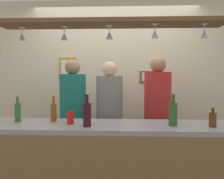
{
  "coord_description": "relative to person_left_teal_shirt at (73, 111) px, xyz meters",
  "views": [
    {
      "loc": [
        0.14,
        -2.68,
        1.49
      ],
      "look_at": [
        0.0,
        0.1,
        1.3
      ],
      "focal_mm": 38.98,
      "sensor_mm": 36.0,
      "label": 1
    }
  ],
  "objects": [
    {
      "name": "drink_can",
      "position": [
        0.14,
        -0.78,
        0.05
      ],
      "size": [
        0.07,
        0.07,
        0.12
      ],
      "primitive_type": "cylinder",
      "color": "red",
      "rests_on": "bar_counter"
    },
    {
      "name": "bottle_wine_dark_red",
      "position": [
        0.32,
        -0.89,
        0.11
      ],
      "size": [
        0.08,
        0.08,
        0.3
      ],
      "color": "#380F19",
      "rests_on": "bar_counter"
    },
    {
      "name": "hanging_wineglass_left",
      "position": [
        0.07,
        -0.7,
        0.86
      ],
      "size": [
        0.07,
        0.07,
        0.13
      ],
      "color": "silver",
      "rests_on": "overhead_glass_rack"
    },
    {
      "name": "overhead_glass_rack",
      "position": [
        0.52,
        -0.72,
        0.97
      ],
      "size": [
        2.2,
        0.36,
        0.04
      ],
      "primitive_type": "cube",
      "color": "brown"
    },
    {
      "name": "bottle_champagne_green",
      "position": [
        1.13,
        -0.81,
        0.11
      ],
      "size": [
        0.08,
        0.08,
        0.3
      ],
      "color": "#2D5623",
      "rests_on": "bar_counter"
    },
    {
      "name": "person_right_red_shirt",
      "position": [
        1.09,
        0.0,
        0.02
      ],
      "size": [
        0.34,
        0.34,
        1.69
      ],
      "color": "#2D334C",
      "rests_on": "ground_plane"
    },
    {
      "name": "back_wall",
      "position": [
        0.52,
        0.68,
        0.3
      ],
      "size": [
        4.4,
        0.06,
        2.6
      ],
      "primitive_type": "cube",
      "color": "beige",
      "rests_on": "ground_plane"
    },
    {
      "name": "bottle_beer_green_import",
      "position": [
        -0.42,
        -0.69,
        0.09
      ],
      "size": [
        0.06,
        0.06,
        0.26
      ],
      "color": "#336B2D",
      "rests_on": "bar_counter"
    },
    {
      "name": "person_left_teal_shirt",
      "position": [
        0.0,
        0.0,
        0.0
      ],
      "size": [
        0.34,
        0.34,
        1.66
      ],
      "color": "#2D334C",
      "rests_on": "ground_plane"
    },
    {
      "name": "hanging_wineglass_center_left",
      "position": [
        0.52,
        -0.73,
        0.86
      ],
      "size": [
        0.07,
        0.07,
        0.13
      ],
      "color": "silver",
      "rests_on": "overhead_glass_rack"
    },
    {
      "name": "hanging_wineglass_center_right",
      "position": [
        1.41,
        -0.77,
        0.86
      ],
      "size": [
        0.07,
        0.07,
        0.13
      ],
      "color": "silver",
      "rests_on": "overhead_glass_rack"
    },
    {
      "name": "hanging_wineglass_center",
      "position": [
        0.95,
        -0.79,
        0.86
      ],
      "size": [
        0.07,
        0.07,
        0.13
      ],
      "color": "silver",
      "rests_on": "overhead_glass_rack"
    },
    {
      "name": "bottle_beer_brown_stubby",
      "position": [
        1.48,
        -0.85,
        0.06
      ],
      "size": [
        0.07,
        0.07,
        0.18
      ],
      "color": "#512D14",
      "rests_on": "bar_counter"
    },
    {
      "name": "person_middle_grey_shirt",
      "position": [
        0.48,
        0.0,
        -0.02
      ],
      "size": [
        0.34,
        0.34,
        1.64
      ],
      "color": "#2D334C",
      "rests_on": "ground_plane"
    },
    {
      "name": "picture_frame_caricature",
      "position": [
        -0.21,
        0.63,
        0.56
      ],
      "size": [
        0.26,
        0.02,
        0.34
      ],
      "color": "#B29338",
      "rests_on": "back_wall"
    },
    {
      "name": "hanging_wineglass_far_left",
      "position": [
        -0.37,
        -0.68,
        0.86
      ],
      "size": [
        0.07,
        0.07,
        0.13
      ],
      "color": "silver",
      "rests_on": "overhead_glass_rack"
    },
    {
      "name": "bar_counter",
      "position": [
        0.52,
        -0.93,
        -0.33
      ],
      "size": [
        2.7,
        0.55,
        0.99
      ],
      "color": "#99999E",
      "rests_on": "ground_plane"
    },
    {
      "name": "picture_frame_lower_pair",
      "position": [
        1.05,
        0.63,
        0.43
      ],
      "size": [
        0.3,
        0.02,
        0.18
      ],
      "color": "brown",
      "rests_on": "back_wall"
    },
    {
      "name": "bottle_beer_amber_tall",
      "position": [
        -0.06,
        -0.68,
        0.09
      ],
      "size": [
        0.06,
        0.06,
        0.26
      ],
      "color": "brown",
      "rests_on": "bar_counter"
    }
  ]
}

